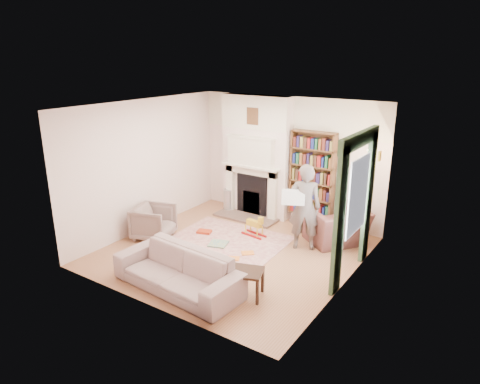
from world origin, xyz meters
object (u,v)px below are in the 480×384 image
Objects in this scene: paraffin_heater at (228,200)px; rocking_horse at (254,226)px; armchair_left at (154,222)px; man_reading at (305,207)px; armchair_reading at (337,226)px; coffee_table at (240,283)px; sofa at (178,271)px; bookcase at (312,174)px.

rocking_horse is at bearing -35.86° from paraffin_heater.
man_reading reaches higher than armchair_left.
armchair_left is (-3.25, -1.87, -0.01)m from armchair_reading.
sofa is at bearing -176.76° from coffee_table.
paraffin_heater is at bearing -26.73° from armchair_left.
armchair_reading is 2.01× the size of paraffin_heater.
armchair_left reaches higher than rocking_horse.
rocking_horse is (-0.70, -1.26, -0.94)m from bookcase.
bookcase is 3.90m from sofa.
bookcase is 1.33m from man_reading.
armchair_reading is at bearing -35.75° from bookcase.
armchair_reading is 1.70m from rocking_horse.
bookcase is at bearing 84.82° from sofa.
armchair_left is at bearing 143.40° from coffee_table.
armchair_reading reaches higher than armchair_left.
sofa is 2.50m from rocking_horse.
coffee_table is 1.27× the size of paraffin_heater.
coffee_table is 3.88m from paraffin_heater.
armchair_reading is at bearing 60.69° from coffee_table.
man_reading is (0.41, -1.22, -0.32)m from bookcase.
bookcase is 3.48× the size of rocking_horse.
armchair_reading is at bearing -151.85° from man_reading.
coffee_table is (2.74, -0.88, -0.12)m from armchair_left.
armchair_left reaches higher than coffee_table.
bookcase is 2.24m from paraffin_heater.
paraffin_heater is at bearing 116.45° from sofa.
man_reading is 3.12× the size of paraffin_heater.
armchair_left is 3.12m from man_reading.
armchair_left is at bearing -0.64° from man_reading.
armchair_reading is 2.80m from coffee_table.
sofa reaches higher than paraffin_heater.
rocking_horse is at bearing 96.19° from sofa.
armchair_left is (-2.39, -2.49, -0.83)m from bookcase.
sofa is at bearing -99.21° from bookcase.
rocking_horse is at bearing -31.06° from armchair_reading.
coffee_table is at bearing 26.08° from armchair_reading.
sofa is 4.18× the size of rocking_horse.
bookcase is 1.67× the size of armchair_reading.
man_reading is (2.80, 1.27, 0.51)m from armchair_left.
coffee_table is at bearing 26.09° from sofa.
rocking_horse reaches higher than coffee_table.
sofa reaches higher than rocking_horse.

